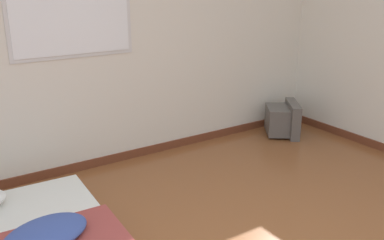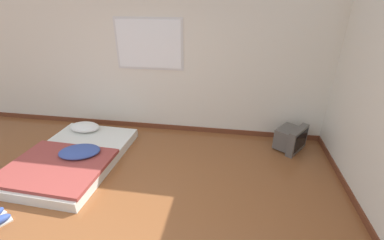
# 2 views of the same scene
# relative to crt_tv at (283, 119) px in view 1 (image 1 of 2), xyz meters

# --- Properties ---
(wall_back) EXTENTS (8.14, 0.08, 2.60)m
(wall_back) POSITION_rel_crt_tv_xyz_m (-2.31, 0.40, 1.09)
(wall_back) COLOR silver
(wall_back) RESTS_ON ground_plane
(crt_tv) EXTENTS (0.56, 0.59, 0.41)m
(crt_tv) POSITION_rel_crt_tv_xyz_m (0.00, 0.00, 0.00)
(crt_tv) COLOR #56514C
(crt_tv) RESTS_ON ground_plane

